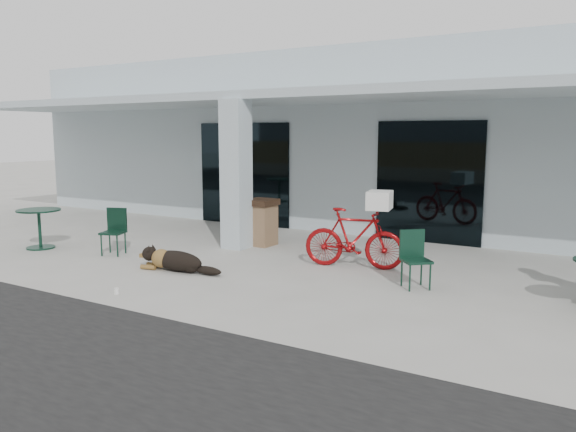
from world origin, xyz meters
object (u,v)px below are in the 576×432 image
Objects in this scene: bicycle at (354,238)px; trash_receptacle at (261,222)px; dog at (177,260)px; cafe_chair_near at (113,232)px; cafe_chair_far_a at (416,260)px; cafe_table_near at (40,229)px.

trash_receptacle is (-2.60, 0.90, -0.04)m from bicycle.
bicycle reaches higher than dog.
bicycle is at bearing -2.80° from cafe_chair_near.
trash_receptacle is at bearing 29.08° from cafe_chair_near.
trash_receptacle is (-4.00, 1.65, 0.05)m from cafe_chair_far_a.
cafe_chair_far_a is (3.99, 1.09, 0.25)m from dog.
bicycle reaches higher than cafe_chair_near.
cafe_chair_near is at bearing 145.42° from cafe_chair_far_a.
bicycle reaches higher than cafe_table_near.
cafe_chair_far_a is at bearing 3.67° from dog.
cafe_chair_near reaches higher than cafe_chair_far_a.
bicycle reaches higher than trash_receptacle.
bicycle is at bearing 110.64° from cafe_chair_far_a.
trash_receptacle reaches higher than cafe_chair_far_a.
cafe_chair_far_a is at bearing 7.56° from cafe_table_near.
dog is 1.34× the size of cafe_chair_near.
cafe_table_near is (-3.87, 0.04, 0.21)m from dog.
dog is 1.23× the size of trash_receptacle.
cafe_table_near is 1.87m from cafe_chair_near.
trash_receptacle is (-0.01, 2.74, 0.30)m from dog.
trash_receptacle is at bearing 78.68° from dog.
dog is at bearing -31.06° from cafe_chair_near.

